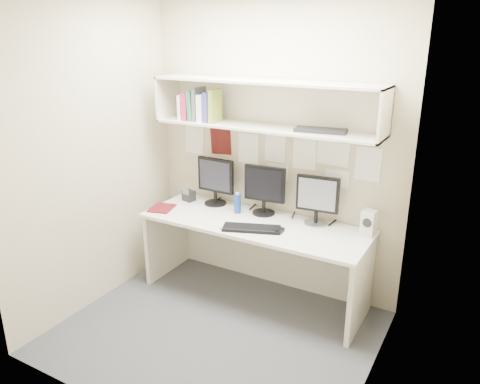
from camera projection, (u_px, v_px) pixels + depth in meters
The scene contains 19 objects.
floor at pixel (216, 332), 3.76m from camera, with size 2.40×2.00×0.01m, color #414145.
wall_back at pixel (273, 149), 4.17m from camera, with size 2.40×0.02×2.60m, color #BCB090.
wall_front at pixel (113, 225), 2.52m from camera, with size 2.40×0.02×2.60m, color #BCB090.
wall_left at pixel (92, 157), 3.90m from camera, with size 0.02×2.00×2.60m, color #BCB090.
wall_right at pixel (383, 207), 2.78m from camera, with size 0.02×2.00×2.60m, color #BCB090.
desk at pixel (254, 259), 4.18m from camera, with size 2.00×0.70×0.73m.
overhead_hutch at pixel (267, 104), 3.92m from camera, with size 2.00×0.38×0.40m.
pinned_papers at pixel (273, 155), 4.18m from camera, with size 1.92×0.01×0.48m, color white, non-canonical shape.
monitor_left at pixel (216, 179), 4.41m from camera, with size 0.38×0.21×0.45m.
monitor_center at pixel (264, 188), 4.17m from camera, with size 0.38×0.21×0.44m.
monitor_right at pixel (317, 198), 3.94m from camera, with size 0.37×0.20×0.42m.
keyboard at pixel (252, 228), 3.89m from camera, with size 0.48×0.17×0.02m, color black.
mouse at pixel (279, 231), 3.84m from camera, with size 0.06×0.10×0.03m, color black.
speaker at pixel (369, 223), 3.75m from camera, with size 0.12×0.12×0.21m.
blue_bottle at pixel (238, 203), 4.23m from camera, with size 0.06×0.06×0.19m.
maroon_notebook at pixel (162, 208), 4.36m from camera, with size 0.20×0.24×0.01m, color #5A0F15.
desk_phone at pixel (189, 196), 4.56m from camera, with size 0.13×0.12×0.13m.
book_stack at pixel (200, 106), 4.14m from camera, with size 0.37×0.18×0.29m.
hutch_tray at pixel (321, 130), 3.69m from camera, with size 0.41×0.15×0.03m, color black.
Camera 1 is at (1.74, -2.69, 2.28)m, focal length 35.00 mm.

